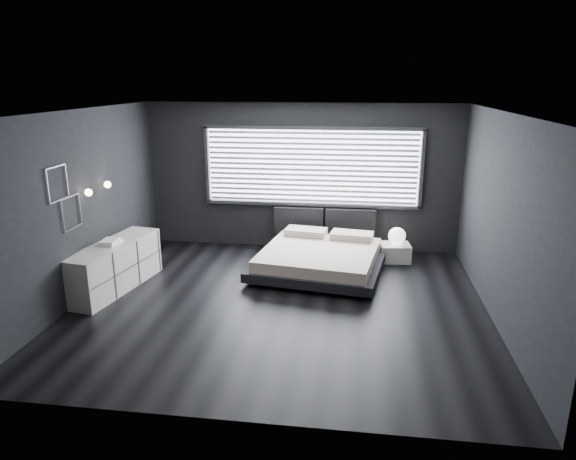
# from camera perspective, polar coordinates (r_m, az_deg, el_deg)

# --- Properties ---
(room) EXTENTS (6.04, 6.00, 2.80)m
(room) POSITION_cam_1_polar(r_m,az_deg,el_deg) (7.24, -0.91, 1.90)
(room) COLOR black
(room) RESTS_ON ground
(window) EXTENTS (4.14, 0.09, 1.52)m
(window) POSITION_cam_1_polar(r_m,az_deg,el_deg) (9.79, 2.65, 6.99)
(window) COLOR white
(window) RESTS_ON ground
(headboard) EXTENTS (1.96, 0.16, 0.52)m
(headboard) POSITION_cam_1_polar(r_m,az_deg,el_deg) (9.95, 4.08, 0.97)
(headboard) COLOR black
(headboard) RESTS_ON ground
(sconce_near) EXTENTS (0.18, 0.11, 0.11)m
(sconce_near) POSITION_cam_1_polar(r_m,az_deg,el_deg) (8.18, -21.31, 3.91)
(sconce_near) COLOR silver
(sconce_near) RESTS_ON ground
(sconce_far) EXTENTS (0.18, 0.11, 0.11)m
(sconce_far) POSITION_cam_1_polar(r_m,az_deg,el_deg) (8.70, -19.43, 4.79)
(sconce_far) COLOR silver
(sconce_far) RESTS_ON ground
(wall_art_upper) EXTENTS (0.01, 0.48, 0.48)m
(wall_art_upper) POSITION_cam_1_polar(r_m,az_deg,el_deg) (7.67, -24.22, 4.73)
(wall_art_upper) COLOR #47474C
(wall_art_upper) RESTS_ON ground
(wall_art_lower) EXTENTS (0.01, 0.48, 0.48)m
(wall_art_lower) POSITION_cam_1_polar(r_m,az_deg,el_deg) (7.98, -22.91, 1.81)
(wall_art_lower) COLOR #47474C
(wall_art_lower) RESTS_ON ground
(bed) EXTENTS (2.38, 2.30, 0.55)m
(bed) POSITION_cam_1_polar(r_m,az_deg,el_deg) (8.87, 3.54, -3.11)
(bed) COLOR black
(bed) RESTS_ON ground
(nightstand) EXTENTS (0.59, 0.51, 0.32)m
(nightstand) POSITION_cam_1_polar(r_m,az_deg,el_deg) (9.62, 11.76, -2.45)
(nightstand) COLOR silver
(nightstand) RESTS_ON ground
(orb_lamp) EXTENTS (0.31, 0.31, 0.31)m
(orb_lamp) POSITION_cam_1_polar(r_m,az_deg,el_deg) (9.55, 12.02, -0.63)
(orb_lamp) COLOR white
(orb_lamp) RESTS_ON nightstand
(dresser) EXTENTS (0.84, 1.95, 0.76)m
(dresser) POSITION_cam_1_polar(r_m,az_deg,el_deg) (8.56, -18.71, -3.84)
(dresser) COLOR silver
(dresser) RESTS_ON ground
(book_stack) EXTENTS (0.30, 0.37, 0.07)m
(book_stack) POSITION_cam_1_polar(r_m,az_deg,el_deg) (8.42, -19.21, -1.25)
(book_stack) COLOR white
(book_stack) RESTS_ON dresser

